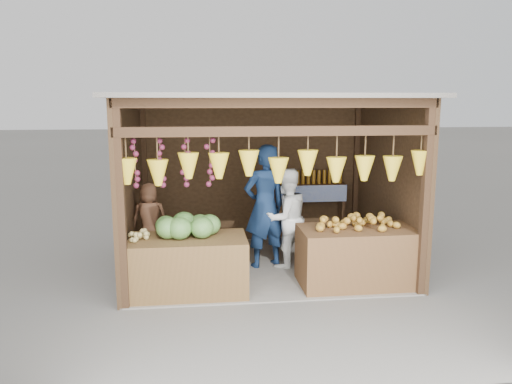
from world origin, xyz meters
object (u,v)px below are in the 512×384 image
Objects in this scene: counter_left at (188,266)px; woman_standing at (286,218)px; counter_right at (357,257)px; vendor_seated at (150,219)px; man_standing at (265,207)px.

woman_standing reaches higher than counter_left.
counter_right reaches higher than counter_left.
counter_left is at bearing 9.30° from woman_standing.
vendor_seated is at bearing 161.78° from counter_right.
vendor_seated reaches higher than counter_left.
woman_standing is (1.50, 0.96, 0.39)m from counter_left.
man_standing is at bearing 39.76° from counter_left.
counter_left is at bearing 121.05° from vendor_seated.
counter_right is at bearing 162.35° from vendor_seated.
counter_left is 1.42× the size of vendor_seated.
counter_left is 0.96× the size of counter_right.
vendor_seated is at bearing 120.48° from counter_left.
counter_right is 1.61m from man_standing.
counter_right is at bearing 0.72° from counter_left.
vendor_seated is (-1.75, 0.03, -0.15)m from man_standing.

